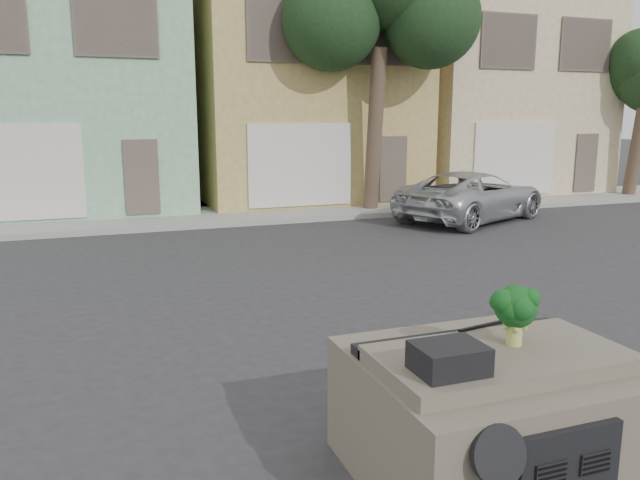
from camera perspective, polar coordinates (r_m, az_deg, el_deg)
ground_plane at (r=7.94m, az=2.04°, el=-9.85°), size 120.00×120.00×0.00m
sidewalk at (r=17.80m, az=-10.85°, el=2.08°), size 40.00×3.00×0.15m
townhouse_mint at (r=21.38m, az=-22.61°, el=12.90°), size 7.20×8.20×7.55m
townhouse_tan at (r=22.43m, az=-2.56°, el=13.62°), size 7.20×8.20×7.55m
townhouse_beige at (r=25.72m, az=14.00°, el=13.01°), size 7.20×8.20×7.55m
silver_pickup at (r=17.89m, az=13.65°, el=1.76°), size 5.41×4.11×1.37m
tree_near at (r=18.45m, az=5.12°, el=15.56°), size 4.40×4.00×8.50m
tree_far at (r=24.39m, az=27.22°, el=10.40°), size 3.20×3.00×6.00m
car_dashboard at (r=5.30m, az=14.87°, el=-14.89°), size 2.00×1.80×1.12m
instrument_hump at (r=4.47m, az=11.70°, el=-10.55°), size 0.48×0.38×0.20m
wiper_arm at (r=5.52m, az=15.31°, el=-7.42°), size 0.69×0.15×0.02m
broccoli at (r=5.05m, az=17.45°, el=-6.54°), size 0.52×0.52×0.49m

